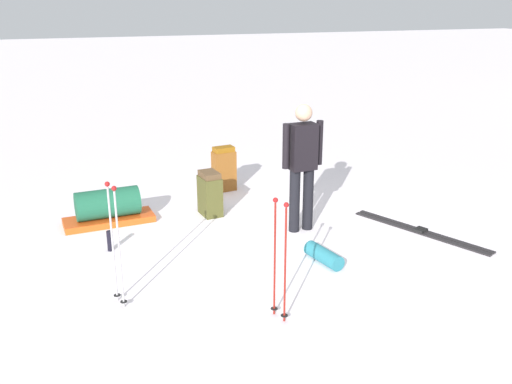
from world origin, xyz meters
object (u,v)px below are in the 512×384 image
Objects in this scene: skier_standing at (302,161)px; ski_pair_near at (420,231)px; ski_poles_planted_far at (280,254)px; backpack_bright at (224,169)px; sleeping_mat_rolled at (324,256)px; backpack_large_dark at (210,194)px; ski_poles_planted_near at (115,239)px; thermos_bottle at (110,241)px; gear_sled at (108,208)px.

skier_standing is 0.91× the size of ski_pair_near.
ski_pair_near is 1.54× the size of ski_poles_planted_far.
sleeping_mat_rolled is at bearing 6.70° from backpack_bright.
backpack_bright is (-0.97, 0.50, 0.04)m from backpack_large_dark.
sleeping_mat_rolled is at bearing -76.30° from ski_pair_near.
sleeping_mat_rolled is (-0.16, 2.37, -0.63)m from ski_poles_planted_near.
ski_poles_planted_far is at bearing -2.02° from backpack_large_dark.
backpack_large_dark is at bearing -122.54° from ski_pair_near.
ski_poles_planted_near is at bearing -1.73° from thermos_bottle.
ski_pair_near is 4.24m from gear_sled.
ski_poles_planted_far is (0.79, 1.43, -0.03)m from ski_poles_planted_near.
backpack_bright is at bearing 171.22° from ski_poles_planted_far.
backpack_large_dark is (-0.96, -0.99, -0.64)m from skier_standing.
gear_sled reaches higher than thermos_bottle.
thermos_bottle reaches higher than ski_pair_near.
backpack_bright is 0.58× the size of gear_sled.
gear_sled reaches higher than ski_pair_near.
backpack_large_dark is 2.46× the size of thermos_bottle.
sleeping_mat_rolled is 2.12× the size of thermos_bottle.
gear_sled is at bearing -114.02° from ski_pair_near.
sleeping_mat_rolled is (-0.95, 0.94, -0.59)m from ski_poles_planted_far.
backpack_large_dark is at bearing -133.89° from skier_standing.
skier_standing is 1.39× the size of ski_poles_planted_far.
backpack_large_dark reaches higher than thermos_bottle.
ski_poles_planted_far reaches higher than sleeping_mat_rolled.
ski_poles_planted_near is at bearing -82.07° from ski_pair_near.
backpack_bright is at bearing 152.79° from backpack_large_dark.
ski_pair_near is 2.93m from backpack_large_dark.
skier_standing is 2.26m from ski_poles_planted_far.
sleeping_mat_rolled is (2.93, 0.34, -0.27)m from backpack_bright.
backpack_large_dark is 1.42m from gear_sled.
gear_sled is at bearing -114.79° from skier_standing.
sleeping_mat_rolled is at bearing 135.21° from ski_poles_planted_far.
backpack_bright reaches higher than sleeping_mat_rolled.
ski_pair_near is at bearing 65.98° from gear_sled.
ski_pair_near is at bearing 78.65° from thermos_bottle.
ski_poles_planted_near reaches higher than backpack_large_dark.
skier_standing is 2.74m from gear_sled.
backpack_bright is at bearing 113.10° from gear_sled.
gear_sled is (0.81, -1.91, -0.13)m from backpack_bright.
sleeping_mat_rolled is at bearing 23.18° from backpack_large_dark.
backpack_bright is 0.56× the size of ski_poles_planted_near.
ski_pair_near is at bearing 67.27° from skier_standing.
gear_sled is at bearing -96.23° from backpack_large_dark.
ski_poles_planted_near is 4.97× the size of thermos_bottle.
ski_poles_planted_far is 3.37m from gear_sled.
thermos_bottle is (-2.14, -1.39, -0.55)m from ski_poles_planted_far.
backpack_bright is 0.59× the size of ski_poles_planted_far.
gear_sled is 2.25× the size of sleeping_mat_rolled.
skier_standing reaches higher than ski_poles_planted_far.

